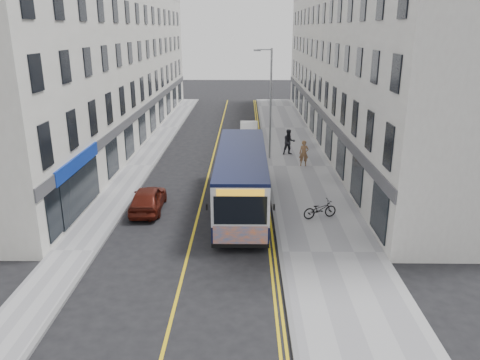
{
  "coord_description": "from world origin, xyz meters",
  "views": [
    {
      "loc": [
        2.48,
        -19.49,
        9.32
      ],
      "look_at": [
        2.18,
        4.2,
        1.6
      ],
      "focal_mm": 35.0,
      "sensor_mm": 36.0,
      "label": 1
    }
  ],
  "objects_px": {
    "bicycle": "(320,209)",
    "car_white": "(249,130)",
    "pedestrian_far": "(289,142)",
    "city_bus": "(242,177)",
    "streetlamp": "(270,101)",
    "pedestrian_near": "(304,153)",
    "car_maroon": "(148,199)"
  },
  "relations": [
    {
      "from": "car_white",
      "to": "bicycle",
      "type": "bearing_deg",
      "value": -79.03
    },
    {
      "from": "bicycle",
      "to": "car_maroon",
      "type": "height_order",
      "value": "car_maroon"
    },
    {
      "from": "car_maroon",
      "to": "streetlamp",
      "type": "bearing_deg",
      "value": -125.62
    },
    {
      "from": "pedestrian_near",
      "to": "car_maroon",
      "type": "xyz_separation_m",
      "value": [
        -9.25,
        -8.27,
        -0.34
      ]
    },
    {
      "from": "bicycle",
      "to": "car_white",
      "type": "xyz_separation_m",
      "value": [
        -3.5,
        18.48,
        0.13
      ]
    },
    {
      "from": "streetlamp",
      "to": "bicycle",
      "type": "height_order",
      "value": "streetlamp"
    },
    {
      "from": "bicycle",
      "to": "car_white",
      "type": "bearing_deg",
      "value": -7.29
    },
    {
      "from": "pedestrian_near",
      "to": "pedestrian_far",
      "type": "distance_m",
      "value": 3.17
    },
    {
      "from": "streetlamp",
      "to": "car_white",
      "type": "xyz_separation_m",
      "value": [
        -1.42,
        7.05,
        -3.66
      ]
    },
    {
      "from": "car_maroon",
      "to": "pedestrian_near",
      "type": "bearing_deg",
      "value": -139.86
    },
    {
      "from": "streetlamp",
      "to": "bicycle",
      "type": "xyz_separation_m",
      "value": [
        2.08,
        -11.42,
        -3.79
      ]
    },
    {
      "from": "car_maroon",
      "to": "car_white",
      "type": "bearing_deg",
      "value": -109.24
    },
    {
      "from": "car_white",
      "to": "city_bus",
      "type": "bearing_deg",
      "value": -91.4
    },
    {
      "from": "streetlamp",
      "to": "pedestrian_near",
      "type": "xyz_separation_m",
      "value": [
        2.36,
        -1.96,
        -3.36
      ]
    },
    {
      "from": "bicycle",
      "to": "car_white",
      "type": "height_order",
      "value": "car_white"
    },
    {
      "from": "pedestrian_far",
      "to": "car_white",
      "type": "height_order",
      "value": "pedestrian_far"
    },
    {
      "from": "city_bus",
      "to": "car_maroon",
      "type": "bearing_deg",
      "value": -174.8
    },
    {
      "from": "pedestrian_far",
      "to": "car_white",
      "type": "relative_size",
      "value": 0.44
    },
    {
      "from": "car_white",
      "to": "car_maroon",
      "type": "bearing_deg",
      "value": -107.31
    },
    {
      "from": "city_bus",
      "to": "pedestrian_near",
      "type": "relative_size",
      "value": 6.13
    },
    {
      "from": "bicycle",
      "to": "pedestrian_far",
      "type": "distance_m",
      "value": 12.56
    },
    {
      "from": "pedestrian_near",
      "to": "pedestrian_far",
      "type": "height_order",
      "value": "pedestrian_far"
    },
    {
      "from": "pedestrian_far",
      "to": "car_maroon",
      "type": "xyz_separation_m",
      "value": [
        -8.48,
        -11.35,
        -0.41
      ]
    },
    {
      "from": "city_bus",
      "to": "bicycle",
      "type": "distance_m",
      "value": 4.46
    },
    {
      "from": "streetlamp",
      "to": "pedestrian_near",
      "type": "bearing_deg",
      "value": -39.65
    },
    {
      "from": "bicycle",
      "to": "car_maroon",
      "type": "distance_m",
      "value": 9.04
    },
    {
      "from": "bicycle",
      "to": "streetlamp",
      "type": "bearing_deg",
      "value": -7.69
    },
    {
      "from": "pedestrian_near",
      "to": "streetlamp",
      "type": "bearing_deg",
      "value": 144.22
    },
    {
      "from": "city_bus",
      "to": "streetlamp",
      "type": "bearing_deg",
      "value": 78.99
    },
    {
      "from": "city_bus",
      "to": "pedestrian_near",
      "type": "bearing_deg",
      "value": 61.4
    },
    {
      "from": "pedestrian_near",
      "to": "pedestrian_far",
      "type": "bearing_deg",
      "value": 107.91
    },
    {
      "from": "bicycle",
      "to": "pedestrian_near",
      "type": "relative_size",
      "value": 0.99
    }
  ]
}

